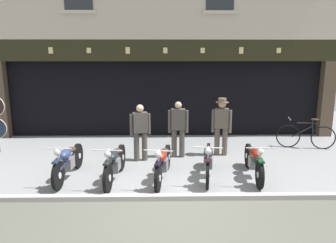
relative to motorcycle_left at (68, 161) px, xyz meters
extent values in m
cube|color=gray|center=(2.29, 3.73, -0.46)|extent=(23.64, 10.00, 0.08)
cube|color=#A7A29F|center=(2.29, -1.19, -0.41)|extent=(23.64, 0.16, 0.18)
cube|color=black|center=(2.29, 6.03, 0.88)|extent=(10.71, 4.00, 2.60)
cube|color=#4C3D2D|center=(-3.31, 3.91, 0.88)|extent=(0.44, 0.36, 2.60)
cube|color=#4C3D2D|center=(7.89, 3.91, 0.88)|extent=(0.44, 0.36, 2.60)
cube|color=#23282D|center=(2.29, 4.28, 1.01)|extent=(10.24, 0.03, 2.18)
cube|color=black|center=(2.29, 3.85, 2.53)|extent=(11.64, 0.24, 0.70)
cube|color=#DBC684|center=(-1.44, 3.71, 2.53)|extent=(0.14, 0.03, 0.20)
cube|color=#DBC684|center=(-0.20, 3.71, 2.53)|extent=(0.14, 0.03, 0.17)
cube|color=#DBC684|center=(1.07, 3.71, 2.53)|extent=(0.14, 0.03, 0.21)
cube|color=#DBC684|center=(2.30, 3.71, 2.53)|extent=(0.14, 0.03, 0.19)
cube|color=#DBC684|center=(3.53, 3.71, 2.53)|extent=(0.14, 0.03, 0.17)
cube|color=#DBC684|center=(4.80, 3.71, 2.53)|extent=(0.14, 0.03, 0.22)
cube|color=#DBC684|center=(6.05, 3.71, 2.53)|extent=(0.14, 0.03, 0.17)
cube|color=#B6AB9A|center=(-0.46, 3.68, 3.73)|extent=(1.10, 0.12, 0.10)
cube|color=#B6AB9A|center=(4.05, 3.68, 3.73)|extent=(1.10, 0.12, 0.10)
cylinder|color=black|center=(-0.04, -0.66, -0.11)|extent=(0.11, 0.63, 0.63)
cylinder|color=silver|center=(-0.04, -0.66, -0.11)|extent=(0.11, 0.14, 0.14)
cylinder|color=black|center=(0.04, 0.71, -0.11)|extent=(0.12, 0.63, 0.63)
cylinder|color=silver|center=(0.04, 0.71, -0.11)|extent=(0.12, 0.14, 0.14)
cube|color=#1F2946|center=(0.00, 0.02, 0.01)|extent=(0.15, 1.26, 0.07)
cube|color=slate|center=(0.00, 0.02, -0.06)|extent=(0.22, 0.33, 0.26)
ellipsoid|color=navy|center=(-0.01, -0.14, 0.21)|extent=(0.25, 0.47, 0.20)
ellipsoid|color=#38281E|center=(0.02, 0.27, 0.19)|extent=(0.22, 0.31, 0.10)
cube|color=#1F2946|center=(-0.04, -0.66, 0.23)|extent=(0.12, 0.37, 0.04)
sphere|color=silver|center=(-0.04, -0.60, 0.39)|extent=(0.15, 0.15, 0.15)
cylinder|color=silver|center=(-0.04, -0.60, 0.47)|extent=(0.62, 0.06, 0.02)
cylinder|color=silver|center=(-0.04, -0.62, 0.18)|extent=(0.05, 0.28, 0.61)
cylinder|color=black|center=(1.05, -0.83, -0.10)|extent=(0.12, 0.65, 0.65)
cylinder|color=silver|center=(1.05, -0.83, -0.10)|extent=(0.11, 0.15, 0.14)
cylinder|color=black|center=(1.16, 0.54, -0.10)|extent=(0.13, 0.65, 0.65)
cylinder|color=silver|center=(1.16, 0.54, -0.10)|extent=(0.12, 0.15, 0.14)
cube|color=black|center=(1.11, -0.15, 0.02)|extent=(0.18, 1.27, 0.07)
cube|color=slate|center=(1.11, -0.15, -0.05)|extent=(0.23, 0.34, 0.26)
ellipsoid|color=black|center=(1.09, -0.31, 0.22)|extent=(0.26, 0.48, 0.20)
ellipsoid|color=#38281E|center=(1.13, 0.10, 0.20)|extent=(0.22, 0.32, 0.10)
cube|color=black|center=(1.05, -0.83, 0.25)|extent=(0.13, 0.37, 0.04)
sphere|color=silver|center=(1.05, -0.77, 0.40)|extent=(0.15, 0.15, 0.15)
cylinder|color=silver|center=(1.05, -0.77, 0.48)|extent=(0.62, 0.08, 0.02)
cylinder|color=silver|center=(1.05, -0.79, 0.19)|extent=(0.06, 0.24, 0.62)
cylinder|color=black|center=(2.09, -0.83, -0.11)|extent=(0.16, 0.63, 0.62)
cylinder|color=silver|center=(2.09, -0.83, -0.11)|extent=(0.12, 0.15, 0.14)
cylinder|color=black|center=(2.32, 0.58, -0.11)|extent=(0.17, 0.63, 0.62)
cylinder|color=silver|center=(2.32, 0.58, -0.11)|extent=(0.13, 0.15, 0.14)
cube|color=black|center=(2.21, -0.12, 0.01)|extent=(0.27, 1.31, 0.07)
cube|color=slate|center=(2.21, -0.12, -0.06)|extent=(0.25, 0.35, 0.26)
ellipsoid|color=maroon|center=(2.18, -0.29, 0.21)|extent=(0.29, 0.49, 0.20)
ellipsoid|color=#38281E|center=(2.24, 0.13, 0.19)|extent=(0.24, 0.33, 0.10)
cube|color=black|center=(2.09, -0.83, 0.22)|extent=(0.15, 0.37, 0.04)
sphere|color=silver|center=(2.10, -0.77, 0.39)|extent=(0.15, 0.15, 0.15)
cylinder|color=silver|center=(2.10, -0.77, 0.47)|extent=(0.62, 0.12, 0.02)
cylinder|color=silver|center=(2.10, -0.79, 0.18)|extent=(0.07, 0.24, 0.62)
cylinder|color=black|center=(3.16, -0.63, -0.11)|extent=(0.16, 0.63, 0.62)
cylinder|color=silver|center=(3.16, -0.63, -0.11)|extent=(0.12, 0.15, 0.14)
cylinder|color=black|center=(3.36, 0.70, -0.11)|extent=(0.17, 0.63, 0.62)
cylinder|color=silver|center=(3.36, 0.70, -0.11)|extent=(0.13, 0.15, 0.14)
cube|color=black|center=(3.26, 0.04, 0.01)|extent=(0.25, 1.24, 0.07)
cube|color=slate|center=(3.26, 0.04, -0.06)|extent=(0.25, 0.35, 0.26)
ellipsoid|color=#20252A|center=(3.24, -0.13, 0.21)|extent=(0.29, 0.49, 0.20)
ellipsoid|color=#38281E|center=(3.30, 0.28, 0.19)|extent=(0.24, 0.33, 0.10)
cube|color=black|center=(3.16, -0.63, 0.22)|extent=(0.15, 0.37, 0.04)
sphere|color=silver|center=(3.17, -0.57, 0.39)|extent=(0.15, 0.15, 0.15)
cylinder|color=silver|center=(3.17, -0.57, 0.47)|extent=(0.62, 0.12, 0.02)
cylinder|color=silver|center=(3.17, -0.59, 0.18)|extent=(0.07, 0.26, 0.61)
cylinder|color=black|center=(4.28, -0.68, -0.11)|extent=(0.11, 0.62, 0.62)
cylinder|color=silver|center=(4.28, -0.68, -0.11)|extent=(0.11, 0.14, 0.14)
cylinder|color=black|center=(4.37, 0.65, -0.11)|extent=(0.12, 0.63, 0.62)
cylinder|color=silver|center=(4.37, 0.65, -0.11)|extent=(0.12, 0.14, 0.14)
cube|color=#123F21|center=(4.33, -0.02, 0.01)|extent=(0.16, 1.23, 0.07)
cube|color=slate|center=(4.33, -0.02, -0.06)|extent=(0.22, 0.33, 0.26)
ellipsoid|color=maroon|center=(4.31, -0.18, 0.21)|extent=(0.25, 0.47, 0.20)
ellipsoid|color=#38281E|center=(4.34, 0.22, 0.19)|extent=(0.22, 0.31, 0.10)
cube|color=#123F21|center=(4.28, -0.68, 0.22)|extent=(0.13, 0.37, 0.04)
sphere|color=silver|center=(4.28, -0.62, 0.39)|extent=(0.15, 0.15, 0.15)
cylinder|color=silver|center=(4.28, -0.62, 0.47)|extent=(0.62, 0.07, 0.02)
cylinder|color=silver|center=(4.28, -0.64, 0.18)|extent=(0.05, 0.25, 0.62)
cylinder|color=#47423D|center=(1.71, 1.29, -0.02)|extent=(0.15, 0.15, 0.80)
cylinder|color=#47423D|center=(1.49, 1.24, -0.02)|extent=(0.15, 0.15, 0.80)
cube|color=#47423D|center=(1.60, 1.26, 0.64)|extent=(0.42, 0.30, 0.55)
cube|color=silver|center=(1.57, 1.37, 0.70)|extent=(0.14, 0.05, 0.31)
cube|color=brown|center=(1.57, 1.39, 0.69)|extent=(0.05, 0.02, 0.28)
cylinder|color=#47423D|center=(1.83, 1.31, 0.59)|extent=(0.09, 0.09, 0.56)
cylinder|color=#47423D|center=(1.37, 1.21, 0.59)|extent=(0.09, 0.09, 0.56)
sphere|color=beige|center=(1.60, 1.26, 1.02)|extent=(0.20, 0.20, 0.20)
cylinder|color=#47423D|center=(2.74, 1.55, -0.02)|extent=(0.15, 0.15, 0.81)
cylinder|color=#47423D|center=(2.52, 1.56, -0.02)|extent=(0.15, 0.15, 0.81)
cube|color=#47423D|center=(2.63, 1.56, 0.66)|extent=(0.39, 0.23, 0.58)
cube|color=silver|center=(2.63, 1.67, 0.73)|extent=(0.14, 0.02, 0.33)
cube|color=brown|center=(2.63, 1.68, 0.72)|extent=(0.05, 0.01, 0.30)
cylinder|color=#47423D|center=(2.86, 1.55, 0.60)|extent=(0.09, 0.09, 0.63)
cylinder|color=#47423D|center=(2.39, 1.56, 0.60)|extent=(0.09, 0.09, 0.63)
sphere|color=tan|center=(2.63, 1.56, 1.06)|extent=(0.19, 0.19, 0.19)
cylinder|color=brown|center=(3.97, 1.70, -0.01)|extent=(0.15, 0.15, 0.81)
cylinder|color=brown|center=(3.76, 1.75, -0.01)|extent=(0.15, 0.15, 0.81)
cube|color=brown|center=(3.86, 1.72, 0.65)|extent=(0.42, 0.30, 0.56)
cube|color=silver|center=(3.89, 1.84, 0.72)|extent=(0.14, 0.05, 0.31)
cube|color=maroon|center=(3.89, 1.85, 0.71)|extent=(0.05, 0.02, 0.29)
cylinder|color=brown|center=(4.09, 1.67, 0.56)|extent=(0.09, 0.09, 0.65)
cylinder|color=brown|center=(3.63, 1.77, 0.56)|extent=(0.09, 0.09, 0.65)
sphere|color=tan|center=(3.86, 1.72, 1.05)|extent=(0.21, 0.21, 0.21)
cylinder|color=brown|center=(3.86, 1.72, 1.11)|extent=(0.36, 0.36, 0.01)
cylinder|color=brown|center=(3.86, 1.72, 1.16)|extent=(0.23, 0.23, 0.12)
cube|color=silver|center=(5.09, 4.13, 1.44)|extent=(0.67, 0.02, 0.94)
cube|color=#1E3323|center=(5.09, 4.11, 1.80)|extent=(0.67, 0.01, 0.20)
torus|color=black|center=(6.09, 2.49, -0.08)|extent=(0.71, 0.20, 0.72)
torus|color=black|center=(7.08, 2.27, -0.08)|extent=(0.71, 0.20, 0.72)
cylinder|color=black|center=(6.49, 2.40, 0.10)|extent=(0.61, 0.17, 0.41)
cylinder|color=black|center=(6.59, 2.38, 0.36)|extent=(0.55, 0.15, 0.03)
cylinder|color=black|center=(6.76, 2.34, 0.22)|extent=(0.08, 0.05, 0.52)
ellipsoid|color=#332319|center=(6.80, 2.33, 0.48)|extent=(0.26, 0.17, 0.06)
cylinder|color=silver|center=(6.09, 2.49, 0.48)|extent=(0.13, 0.49, 0.02)
camera|label=1|loc=(2.19, -7.31, 2.46)|focal=35.16mm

